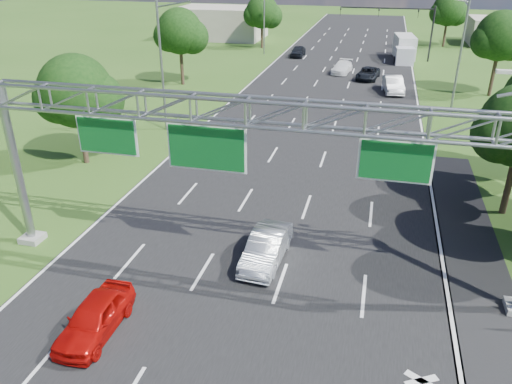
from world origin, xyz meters
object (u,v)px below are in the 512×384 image
(sign_gantry, at_px, (250,127))
(red_coupe, at_px, (95,317))
(traffic_signal, at_px, (405,20))
(box_truck, at_px, (404,49))
(silver_sedan, at_px, (266,248))

(sign_gantry, height_order, red_coupe, sign_gantry)
(red_coupe, bearing_deg, traffic_signal, 77.92)
(traffic_signal, xyz_separation_m, box_truck, (0.33, 0.39, -3.68))
(sign_gantry, relative_size, silver_sedan, 5.36)
(red_coupe, xyz_separation_m, box_truck, (12.17, 58.63, 0.79))
(sign_gantry, xyz_separation_m, red_coupe, (-4.69, -5.24, -6.19))
(silver_sedan, xyz_separation_m, box_truck, (7.01, 52.33, 0.76))
(silver_sedan, bearing_deg, red_coupe, -126.22)
(sign_gantry, distance_m, silver_sedan, 6.28)
(sign_gantry, distance_m, traffic_signal, 53.51)
(silver_sedan, distance_m, box_truck, 52.80)
(red_coupe, distance_m, box_truck, 59.89)
(traffic_signal, relative_size, box_truck, 1.45)
(traffic_signal, distance_m, red_coupe, 59.60)
(traffic_signal, relative_size, red_coupe, 2.98)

